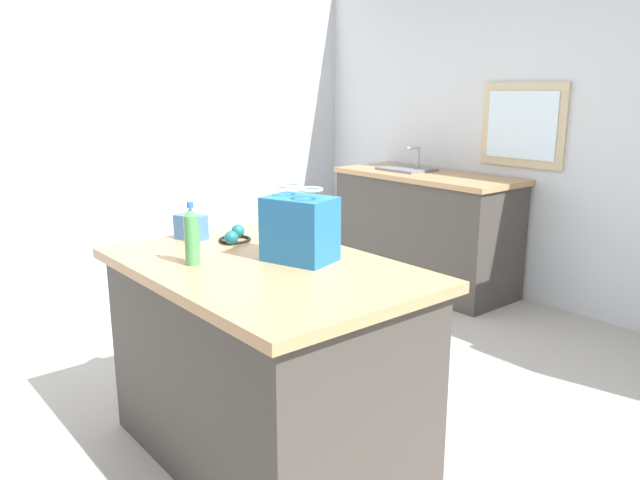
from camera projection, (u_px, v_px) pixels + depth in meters
The scene contains 9 objects.
ground at pixel (331, 445), 2.78m from camera, with size 6.78×6.78×0.00m, color #ADA89E.
back_wall at pixel (620, 129), 4.00m from camera, with size 5.65×0.13×2.60m.
left_wall at pixel (84, 124), 4.58m from camera, with size 0.10×4.94×2.60m.
kitchen_island at pixel (265, 361), 2.61m from camera, with size 1.37×0.89×0.87m.
sink_counter at pixel (424, 229), 4.93m from camera, with size 1.50×0.63×1.10m.
shopping_bag at pixel (300, 228), 2.52m from camera, with size 0.32×0.27×0.31m.
small_box at pixel (191, 227), 2.89m from camera, with size 0.14×0.08×0.12m, color #4775B7.
bottle at pixel (192, 236), 2.46m from camera, with size 0.06×0.06×0.26m.
ear_defenders at pixel (235, 236), 2.87m from camera, with size 0.21×0.21×0.06m.
Camera 1 is at (1.87, -1.62, 1.56)m, focal length 34.77 mm.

